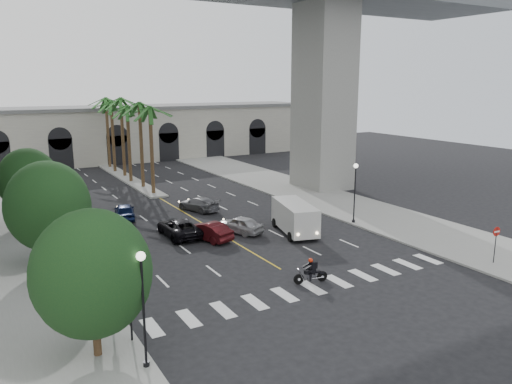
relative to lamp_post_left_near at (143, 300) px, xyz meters
name	(u,v)px	position (x,y,z in m)	size (l,w,h in m)	color
ground	(298,279)	(11.40, 5.00, -3.22)	(140.00, 140.00, 0.00)	black
sidewalk_left	(14,250)	(-3.60, 20.00, -3.15)	(8.00, 100.00, 0.15)	gray
sidewalk_right	(335,202)	(26.40, 20.00, -3.15)	(8.00, 100.00, 0.15)	gray
median	(128,179)	(11.40, 43.00, -3.12)	(2.00, 24.00, 0.20)	gray
pier_building	(96,134)	(11.40, 60.00, 1.04)	(71.00, 10.50, 8.50)	#AFA99D
bridge	(200,14)	(14.82, 27.00, 15.29)	(75.00, 13.00, 26.00)	gray
palm_a	(150,111)	(11.40, 33.00, 5.88)	(3.20, 3.20, 10.30)	#47331E
palm_b	(139,107)	(11.50, 37.00, 6.15)	(3.20, 3.20, 10.60)	#47331E
palm_c	(127,110)	(11.20, 41.00, 5.69)	(3.20, 3.20, 10.10)	#47331E
palm_d	(121,102)	(11.55, 45.00, 6.43)	(3.20, 3.20, 10.90)	#47331E
palm_e	(111,105)	(11.30, 49.00, 5.97)	(3.20, 3.20, 10.40)	#47331E
palm_f	(106,102)	(11.60, 53.00, 6.24)	(3.20, 3.20, 10.70)	#47331E
street_tree_near	(92,273)	(-1.60, 2.00, 0.80)	(5.20, 5.20, 6.89)	#382616
street_tree_mid	(48,206)	(-1.60, 15.00, 0.99)	(5.44, 5.44, 7.21)	#382616
street_tree_far	(28,180)	(-1.60, 27.00, 0.68)	(5.04, 5.04, 6.68)	#382616
lamp_post_left_near	(143,300)	(0.00, 0.00, 0.00)	(0.40, 0.40, 5.35)	black
lamp_post_left_far	(60,200)	(0.00, 21.00, 0.00)	(0.40, 0.40, 5.35)	black
lamp_post_right	(355,188)	(22.80, 13.00, 0.00)	(0.40, 0.40, 5.35)	black
traffic_signal_near	(129,294)	(0.10, 2.50, -0.71)	(0.25, 0.18, 3.65)	black
traffic_signal_far	(108,267)	(0.10, 6.50, -0.71)	(0.25, 0.18, 3.65)	black
motorcycle_rider	(312,271)	(11.84, 4.19, -2.50)	(2.20, 0.70, 1.61)	black
car_a	(240,225)	(12.90, 15.63, -2.52)	(1.66, 4.13, 1.41)	#AAA9AE
car_b	(208,231)	(9.90, 15.22, -2.51)	(1.51, 4.33, 1.43)	#410D10
car_c	(179,228)	(8.25, 17.21, -2.50)	(2.41, 5.23, 1.45)	black
car_d	(199,204)	(12.90, 24.02, -2.56)	(1.86, 4.58, 1.33)	#5C5C61
car_e	(125,211)	(5.86, 24.51, -2.49)	(1.73, 4.29, 1.46)	#0D1940
cargo_van	(295,217)	(16.78, 13.28, -1.82)	(3.64, 6.28, 2.52)	silver
pedestrian_a	(45,279)	(-2.65, 10.44, -2.22)	(0.62, 0.41, 1.71)	black
pedestrian_b	(54,257)	(-1.64, 13.98, -2.16)	(0.88, 0.69, 1.82)	black
do_not_enter_sign	(496,237)	(24.40, 0.53, -1.28)	(0.66, 0.08, 2.67)	black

